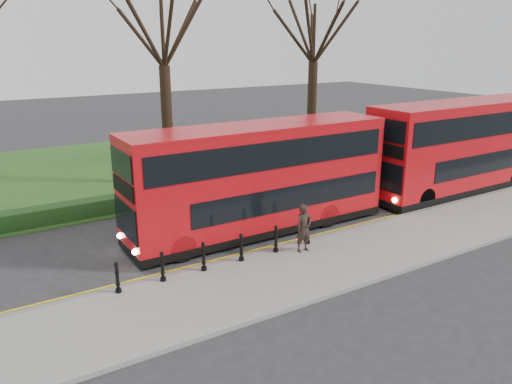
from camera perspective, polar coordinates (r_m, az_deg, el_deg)
ground at (r=19.46m, az=-3.94°, el=-6.86°), size 120.00×120.00×0.00m
pavement at (r=17.08m, az=0.85°, el=-10.11°), size 60.00×4.00×0.15m
kerb at (r=18.62m, az=-2.49°, el=-7.72°), size 60.00×0.25×0.16m
grass_verge at (r=32.82m, az=-16.32°, el=2.51°), size 60.00×18.00×0.06m
hedge at (r=25.17m, az=-11.23°, el=-0.57°), size 60.00×0.90×0.80m
yellow_line_outer at (r=18.89m, az=-2.94°, el=-7.58°), size 60.00×0.10×0.01m
yellow_line_inner at (r=19.05m, az=-3.23°, el=-7.37°), size 60.00×0.10×0.01m
tree_mid at (r=27.75m, az=-10.68°, el=18.38°), size 7.62×7.62×11.91m
tree_right at (r=32.77m, az=6.69°, el=18.23°), size 7.59×7.59×11.86m
bollard_row at (r=17.82m, az=-3.81°, el=-6.89°), size 7.71×0.15×1.00m
bus_lead at (r=20.77m, az=0.38°, el=1.48°), size 11.47×2.63×4.57m
bus_rear at (r=28.83m, az=22.77°, el=4.81°), size 12.08×2.77×4.81m
pedestrian at (r=18.90m, az=5.48°, el=-4.10°), size 0.69×0.47×1.85m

